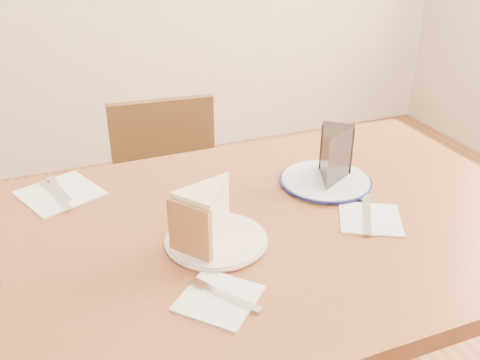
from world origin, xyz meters
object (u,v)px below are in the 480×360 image
at_px(table, 273,258).
at_px(plate_navy, 325,181).
at_px(chair_far, 174,217).
at_px(carrot_cake, 211,214).
at_px(plate_cream, 216,240).
at_px(chocolate_cake, 332,159).

height_order(table, plate_navy, plate_navy).
xyz_separation_m(chair_far, plate_navy, (0.27, -0.47, 0.31)).
xyz_separation_m(table, carrot_cake, (-0.15, -0.03, 0.16)).
relative_size(chair_far, plate_cream, 4.09).
bearing_deg(chair_far, carrot_cake, 88.68).
height_order(chair_far, carrot_cake, carrot_cake).
height_order(plate_navy, chocolate_cake, chocolate_cake).
distance_m(table, plate_navy, 0.24).
distance_m(plate_cream, chocolate_cake, 0.36).
distance_m(plate_cream, plate_navy, 0.36).
relative_size(plate_navy, chocolate_cake, 1.81).
bearing_deg(chair_far, table, 103.28).
bearing_deg(chair_far, chocolate_cake, 124.76).
bearing_deg(table, plate_navy, 29.80).
relative_size(plate_cream, carrot_cake, 1.53).
bearing_deg(plate_cream, chair_far, 84.12).
bearing_deg(carrot_cake, table, 64.24).
xyz_separation_m(plate_navy, chocolate_cake, (0.01, -0.01, 0.06)).
height_order(chair_far, chocolate_cake, chocolate_cake).
bearing_deg(table, plate_cream, -166.95).
distance_m(carrot_cake, chocolate_cake, 0.36).
distance_m(chair_far, chocolate_cake, 0.67).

